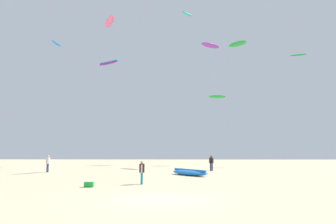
{
  "coord_description": "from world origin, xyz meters",
  "views": [
    {
      "loc": [
        0.63,
        -15.08,
        2.33
      ],
      "look_at": [
        0.0,
        19.65,
        6.53
      ],
      "focal_mm": 33.35,
      "sensor_mm": 36.0,
      "label": 1
    }
  ],
  "objects": [
    {
      "name": "kite_aloft_2",
      "position": [
        -8.11,
        25.72,
        19.76
      ],
      "size": [
        2.66,
        4.47,
        0.86
      ],
      "color": "#E5598C"
    },
    {
      "name": "kite_aloft_3",
      "position": [
        10.35,
        30.64,
        18.22
      ],
      "size": [
        2.86,
        2.83,
        0.74
      ],
      "color": "green"
    },
    {
      "name": "person_left",
      "position": [
        4.8,
        19.98,
        0.99
      ],
      "size": [
        0.48,
        0.38,
        1.7
      ],
      "rotation": [
        0.0,
        0.0,
        0.96
      ],
      "color": "navy",
      "rests_on": "ground"
    },
    {
      "name": "kite_aloft_5",
      "position": [
        7.36,
        39.87,
        21.17
      ],
      "size": [
        4.14,
        3.53,
        0.79
      ],
      "color": "purple"
    },
    {
      "name": "cooler_box",
      "position": [
        -4.68,
        4.74,
        0.16
      ],
      "size": [
        0.56,
        0.36,
        0.32
      ],
      "primitive_type": "cube",
      "color": "green",
      "rests_on": "ground"
    },
    {
      "name": "person_foreground",
      "position": [
        -1.54,
        6.43,
        0.93
      ],
      "size": [
        0.36,
        0.53,
        1.59
      ],
      "rotation": [
        0.0,
        0.0,
        0.01
      ],
      "color": "teal",
      "rests_on": "ground"
    },
    {
      "name": "ground_plane",
      "position": [
        0.0,
        0.0,
        0.0
      ],
      "size": [
        120.0,
        120.0,
        0.0
      ],
      "primitive_type": "plane",
      "color": "#C6B28C"
    },
    {
      "name": "kite_aloft_1",
      "position": [
        -9.56,
        32.37,
        15.86
      ],
      "size": [
        3.94,
        3.05,
        0.99
      ],
      "color": "purple"
    },
    {
      "name": "kite_aloft_0",
      "position": [
        20.54,
        33.29,
        17.29
      ],
      "size": [
        2.66,
        1.65,
        0.55
      ],
      "color": "green"
    },
    {
      "name": "kite_aloft_7",
      "position": [
        -16.11,
        27.69,
        17.41
      ],
      "size": [
        0.93,
        2.55,
        0.43
      ],
      "color": "blue"
    },
    {
      "name": "kite_aloft_6",
      "position": [
        7.64,
        34.41,
        10.77
      ],
      "size": [
        2.75,
        0.92,
        0.6
      ],
      "color": "green"
    },
    {
      "name": "kite_aloft_4",
      "position": [
        2.48,
        23.62,
        19.82
      ],
      "size": [
        1.94,
        2.04,
        0.38
      ],
      "color": "#19B29E"
    },
    {
      "name": "person_midground",
      "position": [
        -12.46,
        17.46,
        1.03
      ],
      "size": [
        0.4,
        0.58,
        1.77
      ],
      "rotation": [
        0.0,
        0.0,
        0.09
      ],
      "color": "navy",
      "rests_on": "ground"
    },
    {
      "name": "kite_grounded_near",
      "position": [
        2.07,
        13.81,
        0.27
      ],
      "size": [
        3.87,
        4.56,
        0.61
      ],
      "color": "blue",
      "rests_on": "ground"
    }
  ]
}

